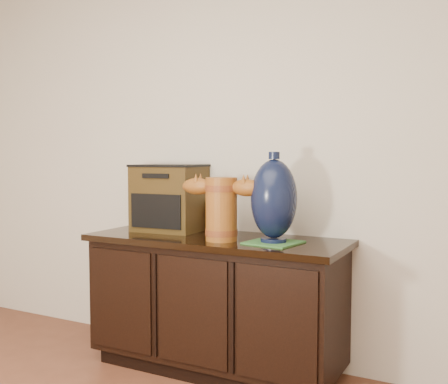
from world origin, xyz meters
The scene contains 6 objects.
sideboard centered at (0.00, 2.23, 0.39)m, with size 1.46×0.56×0.75m.
terracotta_vessel centered at (0.09, 2.13, 0.95)m, with size 0.47×0.18×0.34m.
tv_radio centered at (-0.37, 2.32, 0.95)m, with size 0.41×0.34×0.40m.
green_mat centered at (0.36, 2.19, 0.76)m, with size 0.25×0.25×0.01m, color #33692F.
lamp_base centered at (0.36, 2.19, 0.98)m, with size 0.27×0.27×0.46m.
spray_can centered at (-0.14, 2.44, 0.85)m, with size 0.06×0.06×0.19m.
Camera 1 is at (1.38, -0.31, 1.21)m, focal length 42.00 mm.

